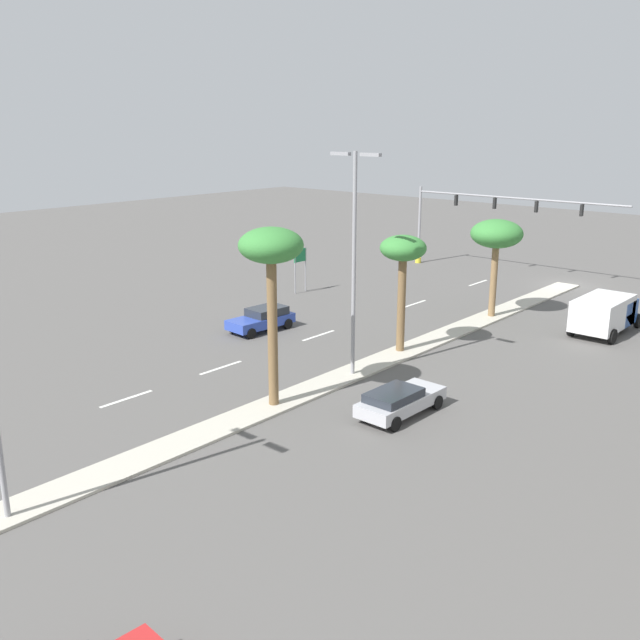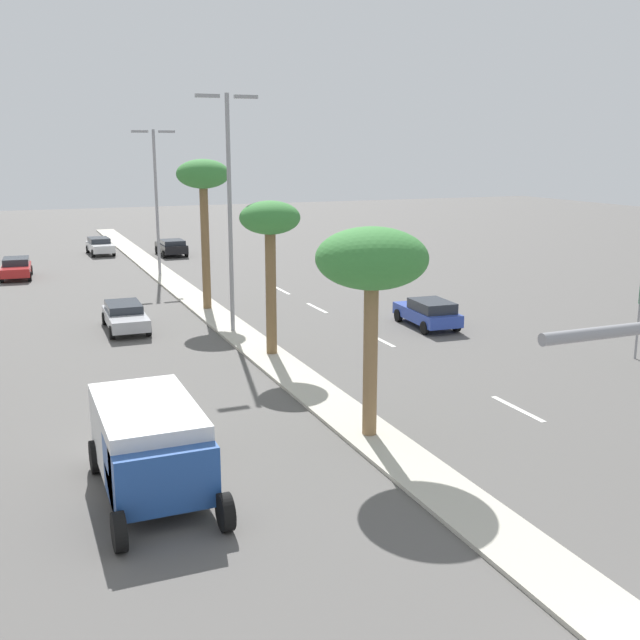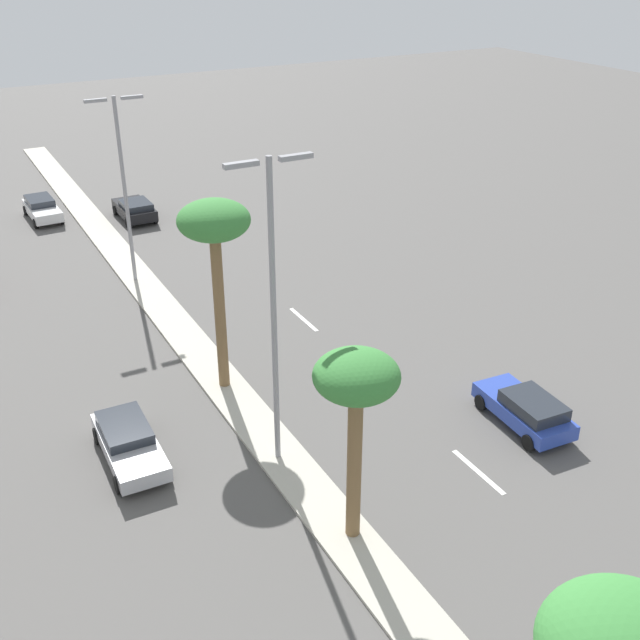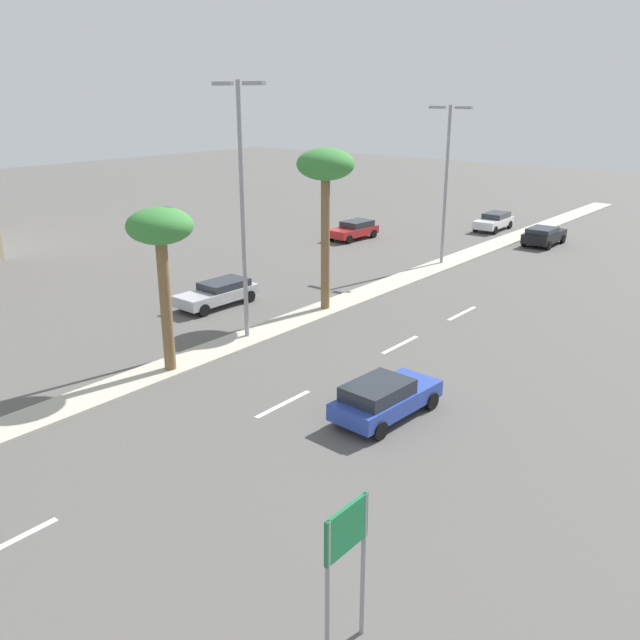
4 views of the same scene
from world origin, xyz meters
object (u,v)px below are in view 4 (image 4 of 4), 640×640
at_px(palm_tree_leading, 160,235).
at_px(sedan_blue_far, 384,397).
at_px(palm_tree_center, 326,172).
at_px(street_lamp_rear, 447,173).
at_px(directional_road_sign, 346,550).
at_px(street_lamp_left, 242,195).
at_px(sedan_black_center, 544,235).
at_px(sedan_silver_near, 218,293).
at_px(sedan_red_leading, 354,229).
at_px(sedan_white_mid, 494,221).

bearing_deg(palm_tree_leading, sedan_blue_far, 12.93).
xyz_separation_m(palm_tree_center, street_lamp_rear, (-0.22, 12.40, -1.12)).
xyz_separation_m(palm_tree_leading, palm_tree_center, (-0.22, 10.21, 1.42)).
distance_m(palm_tree_leading, street_lamp_rear, 22.62).
xyz_separation_m(palm_tree_center, sedan_blue_far, (9.15, -8.16, -6.24)).
bearing_deg(directional_road_sign, street_lamp_left, 141.12).
bearing_deg(sedan_black_center, palm_tree_leading, -94.30).
bearing_deg(sedan_silver_near, palm_tree_center, 31.07).
xyz_separation_m(directional_road_sign, palm_tree_leading, (-14.07, 6.94, 3.19)).
relative_size(palm_tree_center, sedan_black_center, 1.94).
height_order(street_lamp_rear, sedan_red_leading, street_lamp_rear).
xyz_separation_m(directional_road_sign, sedan_blue_far, (-5.14, 8.99, -1.63)).
xyz_separation_m(directional_road_sign, sedan_black_center, (-11.62, 39.44, -1.64)).
bearing_deg(sedan_blue_far, sedan_white_mid, 109.50).
relative_size(palm_tree_leading, sedan_blue_far, 1.49).
relative_size(street_lamp_left, sedan_silver_near, 2.42).
bearing_deg(palm_tree_center, sedan_blue_far, -41.72).
relative_size(sedan_white_mid, sedan_red_leading, 1.02).
distance_m(palm_tree_center, street_lamp_left, 5.53).
distance_m(palm_tree_center, street_lamp_rear, 12.46).
xyz_separation_m(street_lamp_rear, sedan_silver_near, (-4.63, -15.33, -5.18)).
xyz_separation_m(directional_road_sign, sedan_silver_near, (-19.14, 14.22, -1.68)).
xyz_separation_m(sedan_silver_near, sedan_red_leading, (-4.60, 18.20, 0.03)).
distance_m(palm_tree_leading, sedan_red_leading, 27.68).
relative_size(street_lamp_rear, sedan_silver_near, 2.15).
height_order(street_lamp_rear, sedan_blue_far, street_lamp_rear).
height_order(palm_tree_leading, street_lamp_left, street_lamp_left).
bearing_deg(street_lamp_rear, palm_tree_leading, -88.88).
bearing_deg(sedan_red_leading, palm_tree_center, -58.23).
xyz_separation_m(sedan_black_center, sedan_white_mid, (-5.39, 3.07, -0.00)).
xyz_separation_m(street_lamp_left, sedan_black_center, (2.81, 27.80, -5.76)).
xyz_separation_m(street_lamp_rear, sedan_white_mid, (-2.50, 12.96, -5.14)).
bearing_deg(sedan_silver_near, directional_road_sign, -36.61).
bearing_deg(sedan_blue_far, palm_tree_center, 138.28).
bearing_deg(palm_tree_leading, street_lamp_left, 94.46).
distance_m(street_lamp_rear, sedan_silver_near, 16.83).
relative_size(palm_tree_leading, sedan_black_center, 1.57).
height_order(street_lamp_left, sedan_blue_far, street_lamp_left).
relative_size(street_lamp_rear, sedan_blue_far, 2.26).
bearing_deg(sedan_black_center, sedan_blue_far, -77.98).
relative_size(street_lamp_left, sedan_black_center, 2.66).
relative_size(palm_tree_center, street_lamp_left, 0.73).
bearing_deg(street_lamp_left, sedan_white_mid, 94.77).
distance_m(directional_road_sign, street_lamp_rear, 33.10).
distance_m(sedan_black_center, sedan_white_mid, 6.20).
distance_m(directional_road_sign, sedan_blue_far, 10.48).
bearing_deg(sedan_black_center, palm_tree_center, -96.82).
xyz_separation_m(street_lamp_left, sedan_white_mid, (-2.58, 30.87, -5.76)).
relative_size(palm_tree_center, sedan_white_mid, 1.84).
height_order(street_lamp_left, street_lamp_rear, street_lamp_left).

